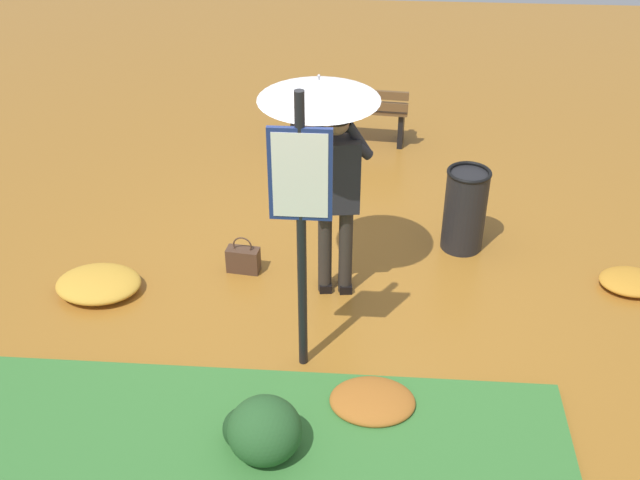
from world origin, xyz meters
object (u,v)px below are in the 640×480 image
(info_sign_post, at_px, (301,207))
(handbag, at_px, (243,259))
(trash_bin, at_px, (465,209))
(person_with_umbrella, at_px, (327,133))
(park_bench, at_px, (348,112))

(info_sign_post, height_order, handbag, info_sign_post)
(trash_bin, bearing_deg, person_with_umbrella, 32.51)
(trash_bin, bearing_deg, handbag, 15.26)
(handbag, distance_m, park_bench, 2.90)
(park_bench, xyz_separation_m, trash_bin, (-1.20, 2.20, 0.02))
(park_bench, distance_m, trash_bin, 2.50)
(trash_bin, bearing_deg, info_sign_post, 52.02)
(info_sign_post, distance_m, trash_bin, 2.47)
(person_with_umbrella, relative_size, info_sign_post, 0.89)
(park_bench, bearing_deg, trash_bin, 118.62)
(info_sign_post, bearing_deg, trash_bin, -127.98)
(trash_bin, bearing_deg, park_bench, -61.38)
(person_with_umbrella, height_order, info_sign_post, info_sign_post)
(handbag, relative_size, trash_bin, 0.44)
(person_with_umbrella, xyz_separation_m, park_bench, (-0.07, -3.00, -1.15))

